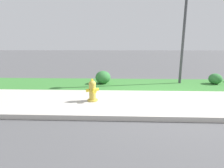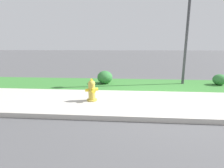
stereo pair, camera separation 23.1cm
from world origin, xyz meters
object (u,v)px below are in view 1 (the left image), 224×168
object	(u,v)px
shrub_bush_near_lamp	(103,77)
shrub_bush_mid_verge	(215,79)
fire_hydrant_far_end	(92,91)
street_lamp	(186,10)

from	to	relation	value
shrub_bush_near_lamp	shrub_bush_mid_verge	bearing A→B (deg)	1.26
fire_hydrant_far_end	street_lamp	xyz separation A→B (m)	(3.46, 2.71, 2.70)
shrub_bush_mid_verge	shrub_bush_near_lamp	world-z (taller)	shrub_bush_near_lamp
shrub_bush_near_lamp	fire_hydrant_far_end	bearing A→B (deg)	-92.05
fire_hydrant_far_end	shrub_bush_mid_verge	bearing A→B (deg)	179.52
shrub_bush_mid_verge	shrub_bush_near_lamp	bearing A→B (deg)	-178.74
street_lamp	shrub_bush_near_lamp	world-z (taller)	street_lamp
fire_hydrant_far_end	street_lamp	bearing A→B (deg)	-170.07
shrub_bush_near_lamp	street_lamp	bearing A→B (deg)	4.09
street_lamp	shrub_bush_mid_verge	bearing A→B (deg)	-5.31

